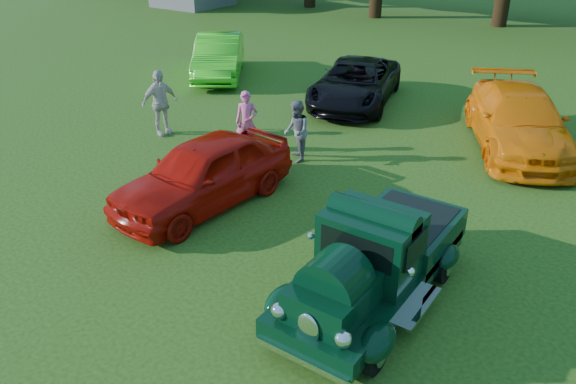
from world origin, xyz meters
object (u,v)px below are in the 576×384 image
Objects in this scene: red_convertible at (204,173)px; spectator_pink at (247,122)px; spectator_grey at (296,131)px; spectator_white at (160,103)px; back_car_lime at (219,56)px; back_car_orange at (518,120)px; back_car_black at (356,83)px; hero_pickup at (375,261)px.

red_convertible is 2.70× the size of spectator_pink.
red_convertible is at bearing -47.51° from spectator_grey.
spectator_grey is at bearing -26.23° from spectator_pink.
spectator_grey is 0.85× the size of spectator_white.
spectator_grey reaches higher than back_car_lime.
spectator_white reaches higher than back_car_lime.
spectator_white reaches higher than back_car_orange.
spectator_pink is (-0.42, -5.14, 0.11)m from back_car_black.
hero_pickup is at bearing -117.96° from back_car_orange.
hero_pickup reaches higher than spectator_grey.
spectator_white is at bearing 155.49° from spectator_pink.
back_car_orange is (0.13, 8.05, 0.03)m from hero_pickup.
hero_pickup reaches higher than spectator_pink.
hero_pickup reaches higher than red_convertible.
spectator_white is (-8.51, -4.69, 0.16)m from back_car_orange.
spectator_pink is at bearing 116.11° from red_convertible.
red_convertible is at bearing -86.56° from back_car_lime.
back_car_orange is 9.72m from spectator_white.
hero_pickup is 2.35× the size of spectator_white.
hero_pickup is 4.62m from red_convertible.
back_car_black is 3.11× the size of spectator_pink.
spectator_pink reaches higher than back_car_orange.
hero_pickup is 9.03m from spectator_white.
back_car_lime is at bearing 40.82° from spectator_white.
spectator_pink is at bearing -65.50° from spectator_white.
red_convertible is 8.07m from back_car_black.
red_convertible is at bearing 168.61° from hero_pickup.
back_car_orange is at bearing 91.30° from spectator_grey.
back_car_lime reaches higher than back_car_orange.
back_car_black is 5.44m from back_car_orange.
spectator_white is (2.66, -5.53, 0.15)m from back_car_lime.
spectator_pink is at bearing 146.03° from hero_pickup.
spectator_white is (-4.16, -0.64, 0.14)m from spectator_grey.
red_convertible is 8.53m from back_car_orange.
back_car_orange reaches higher than back_car_black.
back_car_black is at bearing 143.45° from back_car_orange.
back_car_lime is 2.91× the size of spectator_pink.
spectator_grey is 4.22m from spectator_white.
hero_pickup is 2.77× the size of spectator_grey.
spectator_pink is at bearing -170.76° from back_car_orange.
spectator_pink is at bearing -110.47° from back_car_black.
spectator_white reaches higher than hero_pickup.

